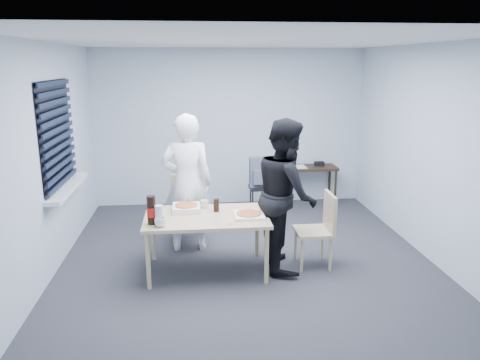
{
  "coord_description": "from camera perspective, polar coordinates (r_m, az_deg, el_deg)",
  "views": [
    {
      "loc": [
        -0.62,
        -5.3,
        2.38
      ],
      "look_at": [
        -0.07,
        0.1,
        1.0
      ],
      "focal_mm": 35.0,
      "sensor_mm": 36.0,
      "label": 1
    }
  ],
  "objects": [
    {
      "name": "side_table",
      "position": [
        8.02,
        8.2,
        1.1
      ],
      "size": [
        0.98,
        0.44,
        0.66
      ],
      "color": "#302213",
      "rests_on": "ground"
    },
    {
      "name": "chair_right",
      "position": [
        5.61,
        9.81,
        -5.4
      ],
      "size": [
        0.42,
        0.42,
        0.89
      ],
      "color": "#C8AE8D",
      "rests_on": "ground"
    },
    {
      "name": "person_black",
      "position": [
        5.44,
        5.61,
        -1.76
      ],
      "size": [
        0.47,
        0.86,
        1.77
      ],
      "primitive_type": "imported",
      "rotation": [
        0.0,
        0.0,
        1.57
      ],
      "color": "black",
      "rests_on": "ground"
    },
    {
      "name": "black_box",
      "position": [
        8.1,
        9.66,
        1.98
      ],
      "size": [
        0.19,
        0.16,
        0.07
      ],
      "primitive_type": "cube",
      "rotation": [
        0.0,
        0.0,
        0.41
      ],
      "color": "black",
      "rests_on": "side_table"
    },
    {
      "name": "pizza_box_b",
      "position": [
        5.28,
        1.09,
        -4.28
      ],
      "size": [
        0.33,
        0.33,
        0.05
      ],
      "rotation": [
        0.0,
        0.0,
        -0.18
      ],
      "color": "white",
      "rests_on": "dining_table"
    },
    {
      "name": "person_white",
      "position": [
        5.95,
        -6.46,
        -0.39
      ],
      "size": [
        0.65,
        0.42,
        1.77
      ],
      "primitive_type": "imported",
      "rotation": [
        0.0,
        0.0,
        3.14
      ],
      "color": "white",
      "rests_on": "ground"
    },
    {
      "name": "chair_far",
      "position": [
        6.4,
        -6.54,
        -2.82
      ],
      "size": [
        0.42,
        0.42,
        0.89
      ],
      "color": "#C8AE8D",
      "rests_on": "ground"
    },
    {
      "name": "stool",
      "position": [
        7.37,
        2.45,
        -1.61
      ],
      "size": [
        0.34,
        0.34,
        0.48
      ],
      "color": "black",
      "rests_on": "ground"
    },
    {
      "name": "soda_bottle",
      "position": [
        5.11,
        -10.75,
        -3.68
      ],
      "size": [
        0.1,
        0.1,
        0.31
      ],
      "rotation": [
        0.0,
        0.0,
        0.34
      ],
      "color": "black",
      "rests_on": "dining_table"
    },
    {
      "name": "mug_a",
      "position": [
        5.04,
        -9.68,
        -5.1
      ],
      "size": [
        0.17,
        0.17,
        0.1
      ],
      "primitive_type": "imported",
      "rotation": [
        0.0,
        0.0,
        0.52
      ],
      "color": "white",
      "rests_on": "dining_table"
    },
    {
      "name": "pizza_box_a",
      "position": [
        5.52,
        -6.56,
        -3.39
      ],
      "size": [
        0.32,
        0.32,
        0.08
      ],
      "rotation": [
        0.0,
        0.0,
        -0.3
      ],
      "color": "white",
      "rests_on": "dining_table"
    },
    {
      "name": "cola_glass",
      "position": [
        5.46,
        -2.91,
        -3.08
      ],
      "size": [
        0.08,
        0.08,
        0.15
      ],
      "primitive_type": "cylinder",
      "rotation": [
        0.0,
        0.0,
        0.13
      ],
      "color": "black",
      "rests_on": "dining_table"
    },
    {
      "name": "plastic_cups",
      "position": [
        5.09,
        -9.84,
        -4.22
      ],
      "size": [
        0.11,
        0.11,
        0.21
      ],
      "primitive_type": "cylinder",
      "rotation": [
        0.0,
        0.0,
        -0.24
      ],
      "color": "silver",
      "rests_on": "dining_table"
    },
    {
      "name": "rubber_band",
      "position": [
        5.05,
        -1.22,
        -5.43
      ],
      "size": [
        0.07,
        0.07,
        0.0
      ],
      "primitive_type": "torus",
      "rotation": [
        0.0,
        0.0,
        -0.28
      ],
      "color": "red",
      "rests_on": "dining_table"
    },
    {
      "name": "room",
      "position": [
        5.98,
        -21.05,
        4.27
      ],
      "size": [
        5.0,
        5.0,
        5.0
      ],
      "color": "#2E2E33",
      "rests_on": "ground"
    },
    {
      "name": "dining_table",
      "position": [
        5.36,
        -4.11,
        -4.96
      ],
      "size": [
        1.4,
        0.88,
        0.68
      ],
      "color": "#C8AE8D",
      "rests_on": "ground"
    },
    {
      "name": "backpack",
      "position": [
        7.27,
        2.5,
        0.91
      ],
      "size": [
        0.33,
        0.24,
        0.46
      ],
      "rotation": [
        0.0,
        0.0,
        -0.04
      ],
      "color": "slate",
      "rests_on": "stool"
    },
    {
      "name": "mug_b",
      "position": [
        5.61,
        -4.36,
        -2.94
      ],
      "size": [
        0.1,
        0.1,
        0.09
      ],
      "primitive_type": "imported",
      "color": "white",
      "rests_on": "dining_table"
    },
    {
      "name": "papers",
      "position": [
        7.95,
        7.2,
        1.61
      ],
      "size": [
        0.32,
        0.37,
        0.01
      ],
      "primitive_type": "cube",
      "rotation": [
        0.0,
        0.0,
        -0.39
      ],
      "color": "white",
      "rests_on": "side_table"
    }
  ]
}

